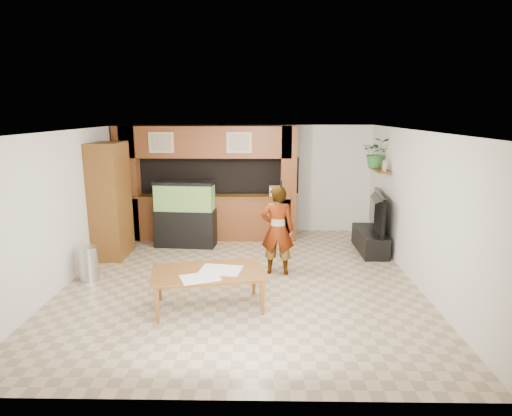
{
  "coord_description": "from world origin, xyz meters",
  "views": [
    {
      "loc": [
        0.37,
        -7.1,
        2.91
      ],
      "look_at": [
        0.24,
        0.6,
        1.17
      ],
      "focal_mm": 30.0,
      "sensor_mm": 36.0,
      "label": 1
    }
  ],
  "objects_px": {
    "pantry_cabinet": "(111,200)",
    "dining_table": "(209,290)",
    "aquarium": "(185,215)",
    "television": "(372,212)",
    "person": "(277,230)"
  },
  "relations": [
    {
      "from": "pantry_cabinet",
      "to": "television",
      "type": "relative_size",
      "value": 1.63
    },
    {
      "from": "aquarium",
      "to": "person",
      "type": "bearing_deg",
      "value": -34.67
    },
    {
      "from": "aquarium",
      "to": "television",
      "type": "distance_m",
      "value": 3.99
    },
    {
      "from": "person",
      "to": "aquarium",
      "type": "bearing_deg",
      "value": -34.56
    },
    {
      "from": "aquarium",
      "to": "television",
      "type": "relative_size",
      "value": 1.02
    },
    {
      "from": "television",
      "to": "aquarium",
      "type": "bearing_deg",
      "value": 93.22
    },
    {
      "from": "aquarium",
      "to": "pantry_cabinet",
      "type": "bearing_deg",
      "value": -148.87
    },
    {
      "from": "dining_table",
      "to": "person",
      "type": "bearing_deg",
      "value": 43.48
    },
    {
      "from": "television",
      "to": "dining_table",
      "type": "height_order",
      "value": "television"
    },
    {
      "from": "aquarium",
      "to": "dining_table",
      "type": "relative_size",
      "value": 0.87
    },
    {
      "from": "aquarium",
      "to": "dining_table",
      "type": "xyz_separation_m",
      "value": [
        0.9,
        -3.09,
        -0.41
      ]
    },
    {
      "from": "aquarium",
      "to": "television",
      "type": "bearing_deg",
      "value": 0.29
    },
    {
      "from": "pantry_cabinet",
      "to": "aquarium",
      "type": "height_order",
      "value": "pantry_cabinet"
    },
    {
      "from": "person",
      "to": "television",
      "type": "bearing_deg",
      "value": -142.15
    },
    {
      "from": "pantry_cabinet",
      "to": "dining_table",
      "type": "xyz_separation_m",
      "value": [
        2.27,
        -2.41,
        -0.87
      ]
    }
  ]
}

